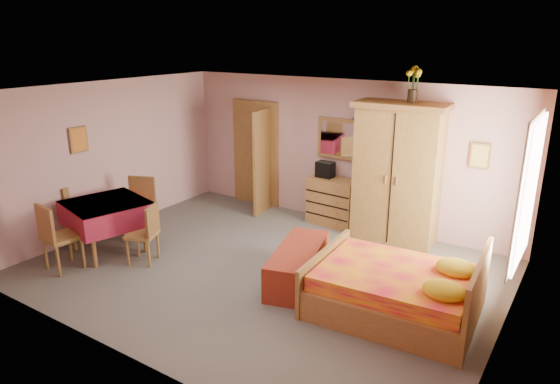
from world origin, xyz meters
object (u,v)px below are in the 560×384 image
Objects in this scene: stereo at (325,169)px; wardrobe at (398,173)px; chest_of_drawers at (333,202)px; chair_west at (84,214)px; chair_south at (62,236)px; chair_east at (142,234)px; bench at (298,265)px; dining_table at (108,227)px; wall_mirror at (341,139)px; chair_north at (138,209)px; floor_lamp at (357,174)px; sunflower_vase at (413,84)px; bed at (395,278)px.

stereo is 0.13× the size of wardrobe.
chest_of_drawers is 4.30m from chair_west.
stereo is 0.32× the size of chair_west.
chair_east is (0.79, 0.81, -0.06)m from chair_south.
bench is 1.65× the size of chair_east.
dining_table is at bearing -124.79° from chest_of_drawers.
chest_of_drawers is 0.39× the size of wardrobe.
wall_mirror is at bearing 53.21° from dining_table.
chest_of_drawers is at bearing -158.54° from chair_north.
dining_table is 0.78m from chair_south.
chest_of_drawers is 1.14m from wall_mirror.
wall_mirror is 0.61× the size of bench.
sunflower_vase reaches higher than floor_lamp.
wall_mirror is 4.83m from chair_south.
bench is 2.44m from chair_east.
chest_of_drawers is 0.89× the size of chair_south.
stereo is 0.27× the size of dining_table.
bed is (0.72, -2.26, -2.13)m from sunflower_vase.
wardrobe is 2.04× the size of dining_table.
bench is 3.15m from dining_table.
chair_east is (-2.87, -2.95, -0.70)m from wardrobe.
bed is at bearing -102.26° from chair_east.
chest_of_drawers is at bearing -3.93° from stereo.
wardrobe reaches higher than floor_lamp.
sunflower_vase reaches higher than stereo.
wardrobe is 5.28m from chair_south.
chest_of_drawers is 0.46× the size of bed.
bed is at bearing -49.42° from wall_mirror.
floor_lamp is (0.40, -0.11, -0.57)m from wall_mirror.
bed is 1.76× the size of dining_table.
dining_table is at bearing -174.15° from bed.
sunflower_vase is (1.32, -0.03, 2.16)m from chest_of_drawers.
chair_west is (-2.91, -2.99, -0.52)m from stereo.
chair_south is at bearing 14.22° from chair_west.
stereo is at bearing 109.79° from bench.
floor_lamp reaches higher than bench.
chair_south is (-2.28, -3.82, -0.49)m from stereo.
chair_west is at bearing 20.26° from chair_north.
wardrobe is (0.79, -0.15, 0.17)m from floor_lamp.
bed reaches higher than bench.
sunflower_vase is 0.54× the size of chair_north.
sunflower_vase reaches higher than bench.
bench is at bearing 175.03° from bed.
chair_west is (-3.10, -3.19, -1.07)m from wall_mirror.
floor_lamp reaches higher than chair_south.
chair_south is at bearing -126.26° from floor_lamp.
bench is at bearing -74.48° from wall_mirror.
stereo is at bearing -132.71° from wall_mirror.
wall_mirror is at bearing 113.00° from chair_west.
sunflower_vase is at bearing 104.06° from bed.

